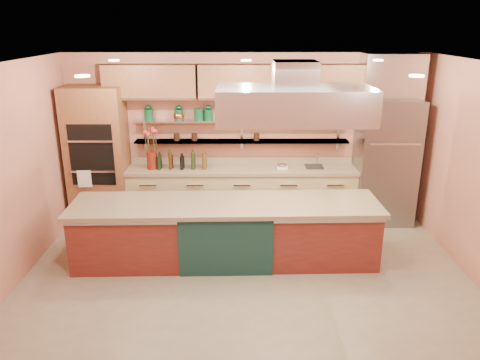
{
  "coord_description": "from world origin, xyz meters",
  "views": [
    {
      "loc": [
        -0.11,
        -5.35,
        3.25
      ],
      "look_at": [
        -0.09,
        1.0,
        1.11
      ],
      "focal_mm": 35.0,
      "sensor_mm": 36.0,
      "label": 1
    }
  ],
  "objects_px": {
    "refrigerator": "(385,162)",
    "island": "(226,232)",
    "kitchen_scale": "(282,166)",
    "green_canister": "(199,114)",
    "copper_kettle": "(180,116)",
    "flower_vase": "(152,160)"
  },
  "relations": [
    {
      "from": "refrigerator",
      "to": "island",
      "type": "height_order",
      "value": "refrigerator"
    },
    {
      "from": "kitchen_scale",
      "to": "green_canister",
      "type": "distance_m",
      "value": 1.63
    },
    {
      "from": "refrigerator",
      "to": "copper_kettle",
      "type": "distance_m",
      "value": 3.52
    },
    {
      "from": "kitchen_scale",
      "to": "refrigerator",
      "type": "bearing_deg",
      "value": 12.22
    },
    {
      "from": "flower_vase",
      "to": "kitchen_scale",
      "type": "distance_m",
      "value": 2.18
    },
    {
      "from": "island",
      "to": "kitchen_scale",
      "type": "distance_m",
      "value": 1.79
    },
    {
      "from": "kitchen_scale",
      "to": "island",
      "type": "bearing_deg",
      "value": -109.81
    },
    {
      "from": "copper_kettle",
      "to": "green_canister",
      "type": "relative_size",
      "value": 0.84
    },
    {
      "from": "refrigerator",
      "to": "kitchen_scale",
      "type": "xyz_separation_m",
      "value": [
        -1.72,
        0.01,
        -0.07
      ]
    },
    {
      "from": "refrigerator",
      "to": "copper_kettle",
      "type": "bearing_deg",
      "value": 176.17
    },
    {
      "from": "island",
      "to": "copper_kettle",
      "type": "xyz_separation_m",
      "value": [
        -0.8,
        1.66,
        1.34
      ]
    },
    {
      "from": "kitchen_scale",
      "to": "green_canister",
      "type": "xyz_separation_m",
      "value": [
        -1.39,
        0.22,
        0.83
      ]
    },
    {
      "from": "refrigerator",
      "to": "green_canister",
      "type": "relative_size",
      "value": 11.04
    },
    {
      "from": "flower_vase",
      "to": "copper_kettle",
      "type": "height_order",
      "value": "copper_kettle"
    },
    {
      "from": "island",
      "to": "copper_kettle",
      "type": "bearing_deg",
      "value": 114.39
    },
    {
      "from": "island",
      "to": "green_canister",
      "type": "xyz_separation_m",
      "value": [
        -0.48,
        1.66,
        1.37
      ]
    },
    {
      "from": "flower_vase",
      "to": "green_canister",
      "type": "bearing_deg",
      "value": 15.65
    },
    {
      "from": "island",
      "to": "copper_kettle",
      "type": "distance_m",
      "value": 2.28
    },
    {
      "from": "refrigerator",
      "to": "green_canister",
      "type": "bearing_deg",
      "value": 175.78
    },
    {
      "from": "island",
      "to": "flower_vase",
      "type": "distance_m",
      "value": 2.02
    },
    {
      "from": "green_canister",
      "to": "island",
      "type": "bearing_deg",
      "value": -73.99
    },
    {
      "from": "kitchen_scale",
      "to": "copper_kettle",
      "type": "bearing_deg",
      "value": -174.77
    }
  ]
}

